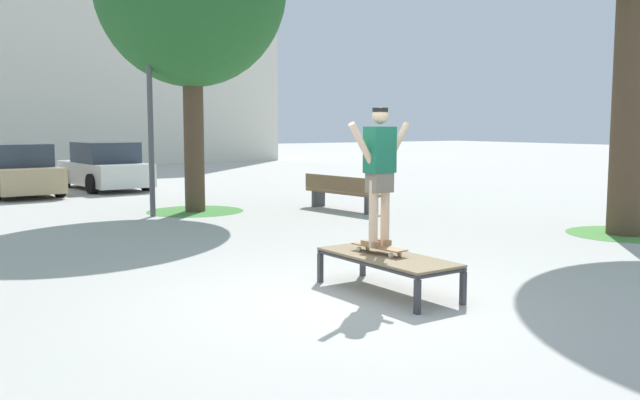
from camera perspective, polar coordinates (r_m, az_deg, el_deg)
name	(u,v)px	position (r m, az deg, el deg)	size (l,w,h in m)	color
ground_plane	(342,301)	(8.01, 1.84, -8.44)	(120.00, 120.00, 0.00)	#B7B5AD
skate_box	(387,259)	(8.36, 5.62, -4.94)	(0.82, 1.92, 0.46)	#38383D
skateboard	(379,247)	(8.45, 4.93, -3.96)	(0.29, 0.82, 0.09)	#9E754C
skater	(380,167)	(8.33, 4.99, 2.79)	(1.00, 0.32, 1.69)	beige
grass_patch_near_right	(625,234)	(14.03, 24.07, -2.60)	(2.12, 2.12, 0.01)	#519342
grass_patch_mid_back	(195,211)	(16.48, -10.35, -0.92)	(2.28, 2.28, 0.01)	#47893D
car_tan	(16,172)	(21.78, -23.98, 2.18)	(2.13, 4.30, 1.50)	tan
car_white	(105,168)	(22.85, -17.52, 2.60)	(2.16, 4.32, 1.50)	silver
park_bench	(342,192)	(16.39, 1.84, 0.70)	(0.71, 2.43, 0.83)	brown
light_post	(148,42)	(15.72, -14.12, 12.62)	(0.36, 0.36, 5.83)	#4C4C51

